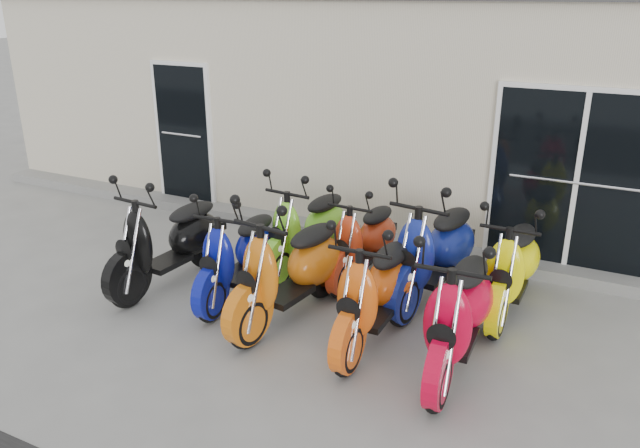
{
  "coord_description": "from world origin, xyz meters",
  "views": [
    {
      "loc": [
        3.09,
        -5.49,
        3.31
      ],
      "look_at": [
        0.0,
        0.6,
        0.75
      ],
      "focal_mm": 35.0,
      "sensor_mm": 36.0,
      "label": 1
    }
  ],
  "objects_px": {
    "scooter_front_blue": "(239,242)",
    "scooter_back_yellow": "(514,254)",
    "scooter_front_black": "(168,228)",
    "scooter_back_blue": "(435,238)",
    "scooter_back_green": "(307,218)",
    "scooter_front_red": "(460,298)",
    "scooter_back_red": "(364,230)",
    "scooter_front_orange_b": "(376,277)",
    "scooter_front_orange_a": "(290,255)"
  },
  "relations": [
    {
      "from": "scooter_front_orange_a",
      "to": "scooter_back_red",
      "type": "xyz_separation_m",
      "value": [
        0.29,
        1.28,
        -0.1
      ]
    },
    {
      "from": "scooter_front_black",
      "to": "scooter_back_yellow",
      "type": "height_order",
      "value": "scooter_front_black"
    },
    {
      "from": "scooter_back_blue",
      "to": "scooter_front_orange_a",
      "type": "bearing_deg",
      "value": -129.88
    },
    {
      "from": "scooter_front_black",
      "to": "scooter_back_blue",
      "type": "height_order",
      "value": "scooter_back_blue"
    },
    {
      "from": "scooter_front_black",
      "to": "scooter_back_green",
      "type": "height_order",
      "value": "scooter_front_black"
    },
    {
      "from": "scooter_front_black",
      "to": "scooter_back_blue",
      "type": "xyz_separation_m",
      "value": [
        2.9,
        1.02,
        0.04
      ]
    },
    {
      "from": "scooter_front_orange_b",
      "to": "scooter_back_green",
      "type": "xyz_separation_m",
      "value": [
        -1.4,
        1.22,
        -0.01
      ]
    },
    {
      "from": "scooter_front_black",
      "to": "scooter_back_yellow",
      "type": "relative_size",
      "value": 1.05
    },
    {
      "from": "scooter_front_orange_a",
      "to": "scooter_back_green",
      "type": "height_order",
      "value": "scooter_front_orange_a"
    },
    {
      "from": "scooter_front_black",
      "to": "scooter_front_red",
      "type": "relative_size",
      "value": 0.99
    },
    {
      "from": "scooter_back_yellow",
      "to": "scooter_back_red",
      "type": "bearing_deg",
      "value": 178.21
    },
    {
      "from": "scooter_front_orange_a",
      "to": "scooter_front_orange_b",
      "type": "height_order",
      "value": "scooter_front_orange_a"
    },
    {
      "from": "scooter_back_green",
      "to": "scooter_back_blue",
      "type": "distance_m",
      "value": 1.65
    },
    {
      "from": "scooter_front_orange_b",
      "to": "scooter_back_yellow",
      "type": "bearing_deg",
      "value": 48.42
    },
    {
      "from": "scooter_front_blue",
      "to": "scooter_front_orange_b",
      "type": "bearing_deg",
      "value": -10.96
    },
    {
      "from": "scooter_front_orange_a",
      "to": "scooter_back_blue",
      "type": "height_order",
      "value": "scooter_back_blue"
    },
    {
      "from": "scooter_front_orange_b",
      "to": "scooter_front_red",
      "type": "height_order",
      "value": "scooter_front_red"
    },
    {
      "from": "scooter_front_orange_b",
      "to": "scooter_front_black",
      "type": "bearing_deg",
      "value": 177.31
    },
    {
      "from": "scooter_front_orange_a",
      "to": "scooter_back_blue",
      "type": "bearing_deg",
      "value": 50.02
    },
    {
      "from": "scooter_back_green",
      "to": "scooter_back_red",
      "type": "height_order",
      "value": "scooter_back_green"
    },
    {
      "from": "scooter_front_orange_a",
      "to": "scooter_front_orange_b",
      "type": "xyz_separation_m",
      "value": [
        0.97,
        -0.01,
        -0.04
      ]
    },
    {
      "from": "scooter_front_blue",
      "to": "scooter_front_orange_a",
      "type": "relative_size",
      "value": 0.9
    },
    {
      "from": "scooter_front_orange_b",
      "to": "scooter_back_yellow",
      "type": "height_order",
      "value": "scooter_front_orange_b"
    },
    {
      "from": "scooter_back_red",
      "to": "scooter_back_yellow",
      "type": "height_order",
      "value": "scooter_back_yellow"
    },
    {
      "from": "scooter_back_red",
      "to": "scooter_back_yellow",
      "type": "relative_size",
      "value": 0.93
    },
    {
      "from": "scooter_back_red",
      "to": "scooter_front_orange_b",
      "type": "bearing_deg",
      "value": -59.69
    },
    {
      "from": "scooter_front_black",
      "to": "scooter_front_red",
      "type": "xyz_separation_m",
      "value": [
        3.51,
        -0.21,
        0.01
      ]
    },
    {
      "from": "scooter_front_red",
      "to": "scooter_back_red",
      "type": "bearing_deg",
      "value": 134.78
    },
    {
      "from": "scooter_front_orange_a",
      "to": "scooter_front_blue",
      "type": "bearing_deg",
      "value": 172.75
    },
    {
      "from": "scooter_front_orange_b",
      "to": "scooter_back_red",
      "type": "distance_m",
      "value": 1.47
    },
    {
      "from": "scooter_front_black",
      "to": "scooter_back_red",
      "type": "distance_m",
      "value": 2.31
    },
    {
      "from": "scooter_front_black",
      "to": "scooter_front_blue",
      "type": "height_order",
      "value": "scooter_front_black"
    },
    {
      "from": "scooter_back_green",
      "to": "scooter_back_yellow",
      "type": "relative_size",
      "value": 1.01
    },
    {
      "from": "scooter_front_blue",
      "to": "scooter_back_blue",
      "type": "xyz_separation_m",
      "value": [
        1.98,
        0.91,
        0.09
      ]
    },
    {
      "from": "scooter_front_red",
      "to": "scooter_back_yellow",
      "type": "bearing_deg",
      "value": 77.78
    },
    {
      "from": "scooter_front_orange_b",
      "to": "scooter_back_blue",
      "type": "bearing_deg",
      "value": 77.47
    },
    {
      "from": "scooter_front_black",
      "to": "scooter_back_yellow",
      "type": "xyz_separation_m",
      "value": [
        3.74,
        1.13,
        -0.03
      ]
    },
    {
      "from": "scooter_back_yellow",
      "to": "scooter_front_orange_b",
      "type": "bearing_deg",
      "value": -130.81
    },
    {
      "from": "scooter_back_green",
      "to": "scooter_back_blue",
      "type": "height_order",
      "value": "scooter_back_blue"
    },
    {
      "from": "scooter_back_red",
      "to": "scooter_back_blue",
      "type": "xyz_separation_m",
      "value": [
        0.92,
        -0.17,
        0.12
      ]
    },
    {
      "from": "scooter_front_red",
      "to": "scooter_back_red",
      "type": "xyz_separation_m",
      "value": [
        -1.53,
        1.4,
        -0.09
      ]
    },
    {
      "from": "scooter_front_orange_a",
      "to": "scooter_front_red",
      "type": "height_order",
      "value": "scooter_front_orange_a"
    },
    {
      "from": "scooter_front_blue",
      "to": "scooter_back_yellow",
      "type": "bearing_deg",
      "value": 15.96
    },
    {
      "from": "scooter_front_blue",
      "to": "scooter_front_red",
      "type": "relative_size",
      "value": 0.92
    },
    {
      "from": "scooter_back_green",
      "to": "scooter_front_red",
      "type": "bearing_deg",
      "value": -25.25
    },
    {
      "from": "scooter_front_blue",
      "to": "scooter_back_green",
      "type": "distance_m",
      "value": 1.06
    },
    {
      "from": "scooter_front_orange_b",
      "to": "scooter_front_red",
      "type": "bearing_deg",
      "value": -7.44
    },
    {
      "from": "scooter_front_blue",
      "to": "scooter_back_yellow",
      "type": "xyz_separation_m",
      "value": [
        2.82,
        1.02,
        0.02
      ]
    },
    {
      "from": "scooter_back_red",
      "to": "scooter_back_yellow",
      "type": "bearing_deg",
      "value": 0.65
    },
    {
      "from": "scooter_front_blue",
      "to": "scooter_front_orange_b",
      "type": "distance_m",
      "value": 1.75
    }
  ]
}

